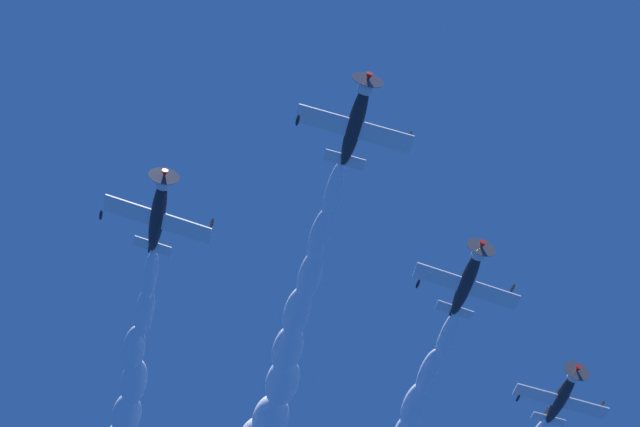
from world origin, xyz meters
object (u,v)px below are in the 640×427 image
object	(u,v)px
airplane_lead	(356,122)
airplane_left_wingman	(467,280)
airplane_right_wingman	(158,213)
airplane_slot_tail	(562,396)

from	to	relation	value
airplane_lead	airplane_left_wingman	world-z (taller)	airplane_lead
airplane_left_wingman	airplane_right_wingman	size ratio (longest dim) A/B	1.00
airplane_left_wingman	airplane_slot_tail	world-z (taller)	airplane_slot_tail
airplane_right_wingman	airplane_lead	bearing A→B (deg)	-49.94
airplane_left_wingman	airplane_right_wingman	distance (m)	26.79
airplane_slot_tail	airplane_right_wingman	bearing A→B (deg)	-171.86
airplane_left_wingman	airplane_slot_tail	distance (m)	18.72
airplane_lead	airplane_right_wingman	distance (m)	17.99
airplane_lead	airplane_left_wingman	size ratio (longest dim) A/B	1.01
airplane_lead	airplane_slot_tail	distance (m)	36.61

